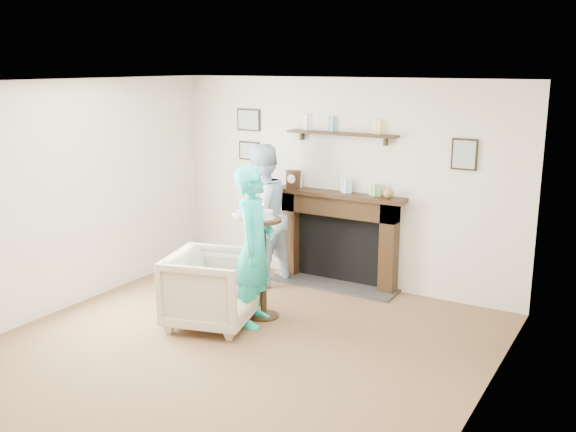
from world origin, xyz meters
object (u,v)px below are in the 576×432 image
(man, at_px, (261,284))
(armchair, at_px, (213,324))
(woman, at_px, (256,322))
(pedestal_table, at_px, (263,248))

(man, bearing_deg, armchair, 21.80)
(man, xyz_separation_m, woman, (0.61, -1.05, 0.00))
(pedestal_table, bearing_deg, man, 124.62)
(armchair, xyz_separation_m, pedestal_table, (0.35, 0.45, 0.77))
(woman, relative_size, pedestal_table, 1.33)
(armchair, distance_m, pedestal_table, 0.95)
(man, height_order, pedestal_table, pedestal_table)
(armchair, xyz_separation_m, woman, (0.35, 0.27, 0.00))
(man, relative_size, pedestal_table, 1.39)
(armchair, height_order, woman, woman)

